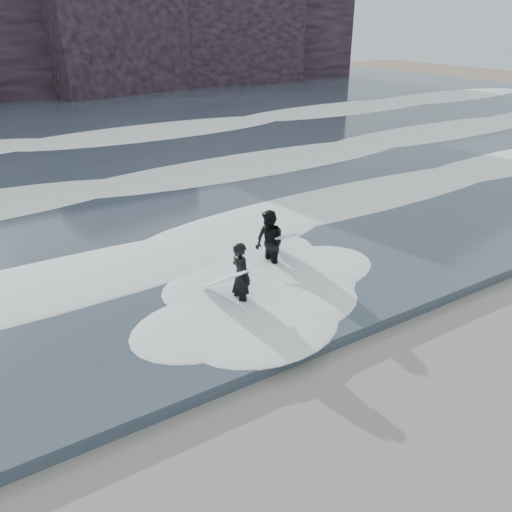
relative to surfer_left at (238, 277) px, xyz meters
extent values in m
plane|color=#8C6C4E|center=(0.18, -5.53, -0.90)|extent=(120.00, 120.00, 0.00)
cube|color=#333D4B|center=(0.18, 23.47, -0.75)|extent=(90.00, 52.00, 0.30)
ellipsoid|color=white|center=(0.18, 3.47, -0.50)|extent=(60.00, 3.20, 0.20)
ellipsoid|color=white|center=(0.18, 10.47, -0.48)|extent=(60.00, 4.00, 0.24)
ellipsoid|color=white|center=(0.18, 19.47, -0.45)|extent=(60.00, 4.80, 0.30)
imported|color=black|center=(0.08, -0.01, -0.01)|extent=(0.45, 0.67, 1.78)
ellipsoid|color=white|center=(-0.32, 0.04, 0.03)|extent=(0.92, 1.83, 1.18)
imported|color=black|center=(1.65, 1.18, 0.03)|extent=(0.73, 0.92, 1.85)
ellipsoid|color=silver|center=(2.07, 1.18, 0.10)|extent=(1.09, 2.12, 1.14)
camera|label=1|loc=(-5.12, -9.08, 5.58)|focal=35.00mm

